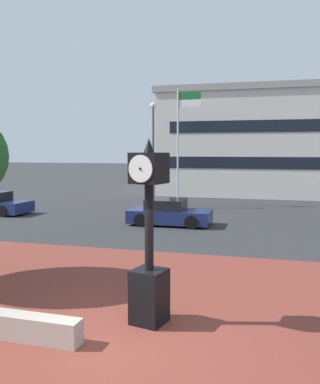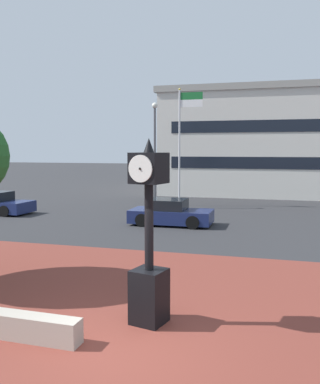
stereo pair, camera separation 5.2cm
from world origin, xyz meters
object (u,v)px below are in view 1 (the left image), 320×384
(car_street_mid, at_px, (169,213))
(civic_building, at_px, (307,142))
(flagpole_primary, at_px, (180,137))
(street_lamp_post, at_px, (153,144))
(street_clock, at_px, (149,249))

(car_street_mid, bearing_deg, civic_building, 158.53)
(flagpole_primary, distance_m, civic_building, 15.42)
(flagpole_primary, relative_size, street_lamp_post, 1.15)
(car_street_mid, bearing_deg, street_lamp_post, -156.65)
(car_street_mid, height_order, street_lamp_post, street_lamp_post)
(car_street_mid, bearing_deg, flagpole_primary, -172.17)
(car_street_mid, relative_size, flagpole_primary, 0.53)
(flagpole_primary, distance_m, street_lamp_post, 2.10)
(flagpole_primary, bearing_deg, street_lamp_post, -134.93)
(flagpole_primary, bearing_deg, street_clock, -79.44)
(street_clock, bearing_deg, car_street_mid, 115.72)
(flagpole_primary, xyz_separation_m, civic_building, (8.68, 12.75, -0.21))
(flagpole_primary, bearing_deg, civic_building, 55.75)
(car_street_mid, distance_m, street_lamp_post, 7.02)
(civic_building, distance_m, street_lamp_post, 17.43)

